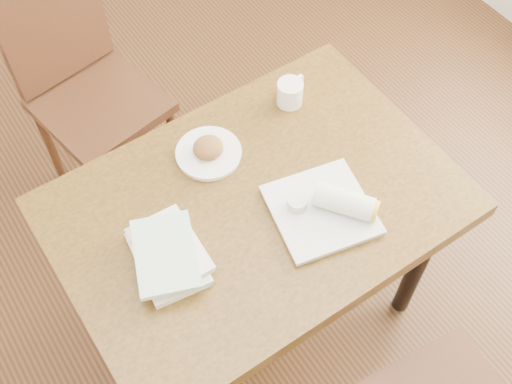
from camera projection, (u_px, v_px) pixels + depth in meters
ground at (256, 309)px, 2.45m from camera, size 4.00×5.00×0.01m
table at (256, 218)px, 1.90m from camera, size 1.13×0.79×0.75m
chair_far at (83, 79)px, 2.37m from camera, size 0.49×0.49×0.95m
plate_scone at (208, 151)px, 1.90m from camera, size 0.20×0.20×0.06m
coffee_mug at (291, 92)px, 2.00m from camera, size 0.12×0.08×0.08m
plate_burrito at (328, 207)px, 1.78m from camera, size 0.32×0.32×0.09m
book_stack at (168, 255)px, 1.70m from camera, size 0.23×0.27×0.06m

